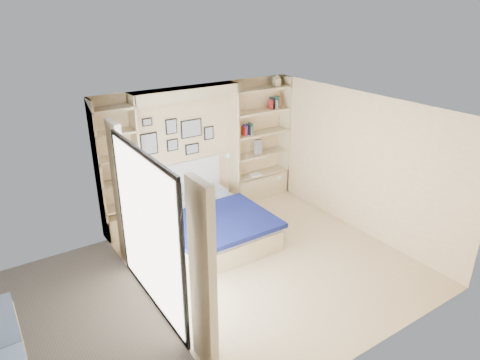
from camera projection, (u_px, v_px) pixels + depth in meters
ground at (267, 259)px, 6.99m from camera, size 4.50×4.50×0.00m
room_shell at (199, 174)px, 7.54m from camera, size 4.50×4.50×4.50m
bed at (209, 224)px, 7.50m from camera, size 1.76×2.22×1.07m
photo_gallery at (177, 136)px, 7.84m from camera, size 1.48×0.02×0.82m
reading_lamps at (191, 164)px, 7.94m from camera, size 1.92×0.12×0.15m
shelf_decor at (255, 119)px, 8.51m from camera, size 3.49×0.23×2.03m
deck at (29, 351)px, 5.15m from camera, size 3.20×4.00×0.05m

